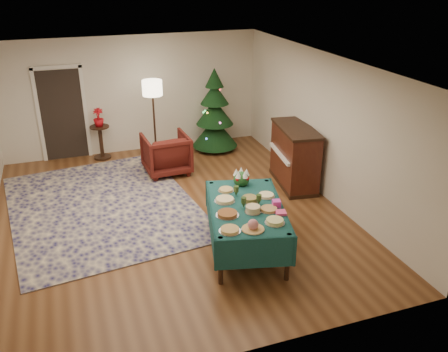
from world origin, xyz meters
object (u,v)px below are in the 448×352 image
object	(u,v)px
christmas_tree	(215,114)
piano	(295,157)
buffet_table	(246,214)
armchair	(166,152)
floor_lamp	(153,93)
side_table	(101,143)
potted_plant	(99,121)
gift_box	(276,203)

from	to	relation	value
christmas_tree	piano	distance (m)	2.61
buffet_table	piano	xyz separation A→B (m)	(1.81, 1.91, -0.01)
armchair	floor_lamp	bearing A→B (deg)	-89.85
side_table	potted_plant	size ratio (longest dim) A/B	1.89
christmas_tree	piano	world-z (taller)	christmas_tree
buffet_table	side_table	size ratio (longest dim) A/B	2.78
armchair	side_table	xyz separation A→B (m)	(-1.23, 1.30, -0.09)
gift_box	floor_lamp	size ratio (longest dim) A/B	0.07
floor_lamp	buffet_table	bearing A→B (deg)	-82.62
buffet_table	floor_lamp	world-z (taller)	floor_lamp
gift_box	side_table	xyz separation A→B (m)	(-2.16, 4.81, -0.43)
armchair	side_table	bearing A→B (deg)	-49.49
potted_plant	buffet_table	bearing A→B (deg)	-69.56
buffet_table	gift_box	distance (m)	0.50
buffet_table	potted_plant	distance (m)	4.96
piano	buffet_table	bearing A→B (deg)	-133.42
floor_lamp	potted_plant	bearing A→B (deg)	160.68
piano	side_table	bearing A→B (deg)	142.27
buffet_table	christmas_tree	distance (m)	4.45
christmas_tree	buffet_table	bearing A→B (deg)	-102.00
gift_box	christmas_tree	bearing A→B (deg)	83.71
potted_plant	piano	bearing A→B (deg)	-37.73
armchair	christmas_tree	bearing A→B (deg)	-147.72
buffet_table	potted_plant	bearing A→B (deg)	110.44
floor_lamp	piano	bearing A→B (deg)	-44.61
floor_lamp	potted_plant	world-z (taller)	floor_lamp
buffet_table	christmas_tree	world-z (taller)	christmas_tree
buffet_table	armchair	bearing A→B (deg)	98.53
gift_box	armchair	bearing A→B (deg)	104.78
armchair	christmas_tree	distance (m)	1.79
gift_box	side_table	size ratio (longest dim) A/B	0.16
armchair	piano	size ratio (longest dim) A/B	0.64
gift_box	potted_plant	xyz separation A→B (m)	(-2.16, 4.81, 0.08)
floor_lamp	armchair	bearing A→B (deg)	-87.00
armchair	piano	xyz separation A→B (m)	(2.31, -1.43, 0.12)
potted_plant	piano	world-z (taller)	piano
floor_lamp	side_table	bearing A→B (deg)	160.68
side_table	gift_box	bearing A→B (deg)	-65.87
gift_box	side_table	bearing A→B (deg)	114.13
potted_plant	piano	size ratio (longest dim) A/B	0.28
gift_box	floor_lamp	bearing A→B (deg)	102.47
piano	armchair	bearing A→B (deg)	148.13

